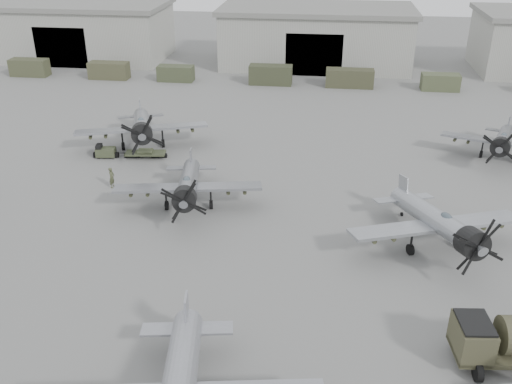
# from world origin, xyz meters

# --- Properties ---
(ground) EXTENTS (220.00, 220.00, 0.00)m
(ground) POSITION_xyz_m (0.00, 0.00, 0.00)
(ground) COLOR slate
(ground) RESTS_ON ground
(hangar_left) EXTENTS (29.00, 14.80, 8.70)m
(hangar_left) POSITION_xyz_m (-38.00, 61.96, 4.37)
(hangar_left) COLOR gray
(hangar_left) RESTS_ON ground
(hangar_center) EXTENTS (29.00, 14.80, 8.70)m
(hangar_center) POSITION_xyz_m (0.00, 61.96, 4.37)
(hangar_center) COLOR gray
(hangar_center) RESTS_ON ground
(support_truck_0) EXTENTS (5.39, 2.20, 2.42)m
(support_truck_0) POSITION_xyz_m (-40.67, 50.00, 1.21)
(support_truck_0) COLOR #3D402A
(support_truck_0) RESTS_ON ground
(support_truck_1) EXTENTS (5.60, 2.20, 2.34)m
(support_truck_1) POSITION_xyz_m (-28.76, 50.00, 1.17)
(support_truck_1) COLOR #40402A
(support_truck_1) RESTS_ON ground
(support_truck_2) EXTENTS (4.99, 2.20, 2.13)m
(support_truck_2) POSITION_xyz_m (-19.03, 50.00, 1.06)
(support_truck_2) COLOR #39402A
(support_truck_2) RESTS_ON ground
(support_truck_3) EXTENTS (5.85, 2.20, 2.62)m
(support_truck_3) POSITION_xyz_m (-5.66, 50.00, 1.31)
(support_truck_3) COLOR #333824
(support_truck_3) RESTS_ON ground
(support_truck_4) EXTENTS (6.41, 2.20, 2.43)m
(support_truck_4) POSITION_xyz_m (5.09, 50.00, 1.22)
(support_truck_4) COLOR #393A26
(support_truck_4) RESTS_ON ground
(support_truck_5) EXTENTS (4.96, 2.20, 2.17)m
(support_truck_5) POSITION_xyz_m (17.04, 50.00, 1.09)
(support_truck_5) COLOR #424930
(support_truck_5) RESTS_ON ground
(aircraft_mid_1) EXTENTS (11.92, 10.73, 4.73)m
(aircraft_mid_1) POSITION_xyz_m (-8.36, 12.66, 2.15)
(aircraft_mid_1) COLOR gray
(aircraft_mid_1) RESTS_ON ground
(aircraft_mid_2) EXTENTS (12.59, 11.36, 5.08)m
(aircraft_mid_2) POSITION_xyz_m (10.40, 8.69, 2.31)
(aircraft_mid_2) COLOR #9B9FA4
(aircraft_mid_2) RESTS_ON ground
(aircraft_far_0) EXTENTS (13.12, 11.81, 5.27)m
(aircraft_far_0) POSITION_xyz_m (-15.92, 24.79, 2.40)
(aircraft_far_0) COLOR gray
(aircraft_far_0) RESTS_ON ground
(aircraft_far_1) EXTENTS (11.31, 10.20, 4.55)m
(aircraft_far_1) POSITION_xyz_m (18.96, 26.12, 2.07)
(aircraft_far_1) COLOR gray
(aircraft_far_1) RESTS_ON ground
(tug_trailer) EXTENTS (6.79, 2.05, 1.35)m
(tug_trailer) POSITION_xyz_m (-17.40, 22.38, 0.51)
(tug_trailer) COLOR #3A412A
(tug_trailer) RESTS_ON ground
(ground_crew) EXTENTS (0.50, 0.71, 1.83)m
(ground_crew) POSITION_xyz_m (-15.91, 15.88, 0.92)
(ground_crew) COLOR #41462D
(ground_crew) RESTS_ON ground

